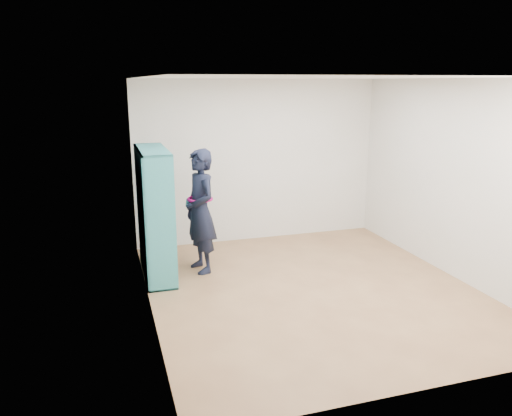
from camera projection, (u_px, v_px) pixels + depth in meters
name	position (u px, v px, depth m)	size (l,w,h in m)	color
floor	(312.00, 289.00, 6.32)	(4.50, 4.50, 0.00)	brown
ceiling	(318.00, 78.00, 5.68)	(4.50, 4.50, 0.00)	white
wall_left	(146.00, 200.00, 5.43)	(0.02, 4.50, 2.60)	silver
wall_right	(454.00, 180.00, 6.58)	(0.02, 4.50, 2.60)	silver
wall_back	(259.00, 161.00, 8.08)	(4.00, 0.02, 2.60)	silver
wall_front	(431.00, 246.00, 3.92)	(4.00, 0.02, 2.60)	silver
bookshelf	(153.00, 215.00, 6.62)	(0.38, 1.29, 1.72)	teal
person	(200.00, 211.00, 6.76)	(0.53, 0.69, 1.70)	black
smartphone	(188.00, 203.00, 6.74)	(0.05, 0.08, 0.13)	silver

